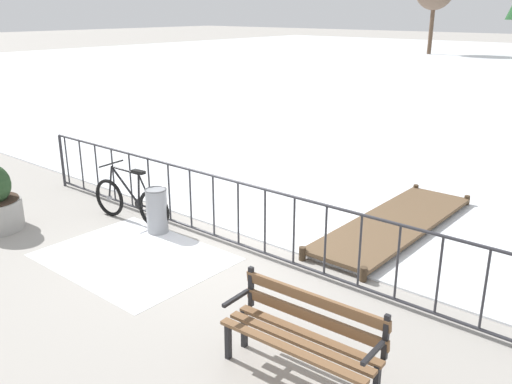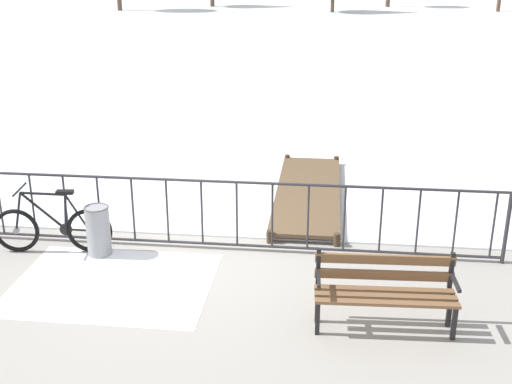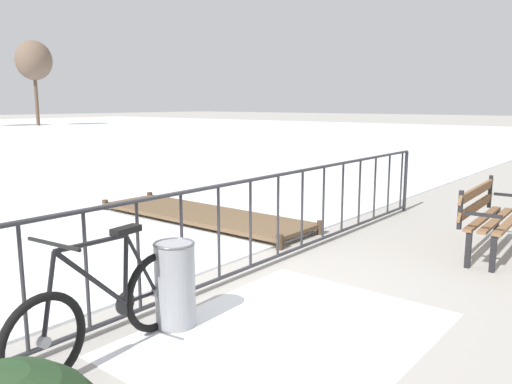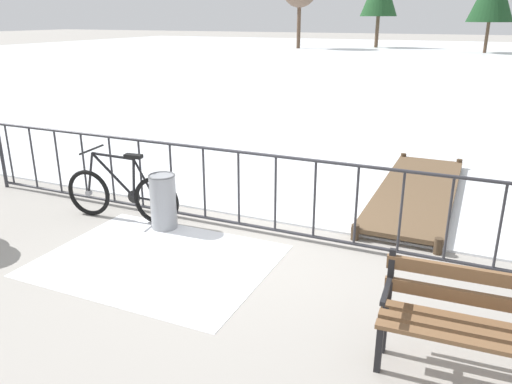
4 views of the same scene
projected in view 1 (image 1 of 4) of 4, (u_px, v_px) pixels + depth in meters
ground_plane at (226, 244)px, 8.34m from camera, size 160.00×160.00×0.00m
snow_patch at (134, 257)px, 7.90m from camera, size 2.58×2.00×0.01m
railing_fence at (226, 210)px, 8.16m from camera, size 9.06×0.06×1.07m
bicycle_near_railing at (131, 201)px, 9.10m from camera, size 1.71×0.52×0.97m
park_bench at (304, 330)px, 5.19m from camera, size 1.62×0.55×0.89m
trash_bin at (157, 210)px, 8.68m from camera, size 0.35×0.35×0.73m
wooden_dock at (395, 223)px, 8.84m from camera, size 1.10×3.88×0.20m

